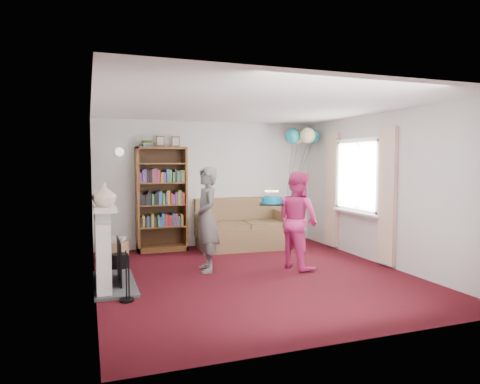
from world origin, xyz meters
name	(u,v)px	position (x,y,z in m)	size (l,w,h in m)	color
ground	(254,275)	(0.00, 0.00, 0.00)	(5.00, 5.00, 0.00)	black
wall_back	(209,184)	(0.00, 2.51, 1.25)	(4.50, 0.02, 2.50)	silver
wall_left	(93,196)	(-2.26, 0.00, 1.25)	(0.02, 5.00, 2.50)	silver
wall_right	(382,189)	(2.26, 0.00, 1.25)	(0.02, 5.00, 2.50)	silver
ceiling	(255,106)	(0.00, 0.00, 2.50)	(4.50, 5.00, 0.01)	white
fireplace	(107,249)	(-2.09, 0.19, 0.51)	(0.55, 1.80, 1.12)	#3F3F42
window_bay	(357,190)	(2.21, 0.60, 1.20)	(0.14, 2.02, 2.20)	white
wall_sconce	(120,152)	(-1.75, 2.36, 1.88)	(0.16, 0.23, 0.16)	gold
bookcase	(161,200)	(-1.01, 2.30, 0.97)	(0.94, 0.42, 2.18)	#472B14
sofa	(243,229)	(0.58, 2.07, 0.36)	(1.82, 0.96, 0.96)	brown
wicker_basket	(115,250)	(-1.90, 1.70, 0.18)	(0.46, 0.46, 0.40)	olive
person_striped	(207,219)	(-0.60, 0.50, 0.81)	(0.59, 0.39, 1.62)	black
person_magenta	(298,220)	(0.83, 0.21, 0.77)	(0.75, 0.58, 1.54)	#C7276A
birthday_cake	(272,200)	(0.42, 0.32, 1.09)	(0.38, 0.38, 0.22)	black
balloons	(302,136)	(1.85, 2.02, 2.22)	(0.86, 0.75, 1.69)	#3F3F3F
mantel_vase	(104,195)	(-2.12, -0.15, 1.28)	(0.29, 0.29, 0.31)	beige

